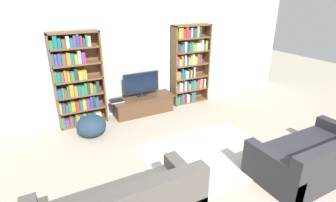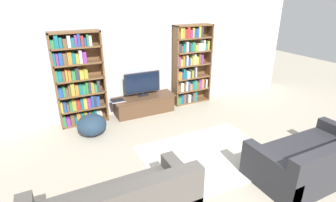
# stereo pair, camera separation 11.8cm
# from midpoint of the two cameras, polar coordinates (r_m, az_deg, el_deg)

# --- Properties ---
(wall_back) EXTENTS (8.80, 0.06, 2.60)m
(wall_back) POSITION_cam_midpoint_polar(r_m,az_deg,el_deg) (6.34, -6.45, 9.44)
(wall_back) COLOR silver
(wall_back) RESTS_ON ground_plane
(bookshelf_left) EXTENTS (1.02, 0.30, 2.01)m
(bookshelf_left) POSITION_cam_midpoint_polar(r_m,az_deg,el_deg) (5.87, -19.79, 4.00)
(bookshelf_left) COLOR brown
(bookshelf_left) RESTS_ON ground_plane
(bookshelf_right) EXTENTS (1.02, 0.30, 2.01)m
(bookshelf_right) POSITION_cam_midpoint_polar(r_m,az_deg,el_deg) (6.78, 3.99, 7.86)
(bookshelf_right) COLOR brown
(bookshelf_right) RESTS_ON ground_plane
(tv_stand) EXTENTS (1.49, 0.51, 0.42)m
(tv_stand) POSITION_cam_midpoint_polar(r_m,az_deg,el_deg) (6.35, -5.94, -0.82)
(tv_stand) COLOR brown
(tv_stand) RESTS_ON ground_plane
(television) EXTENTS (0.88, 0.16, 0.58)m
(television) POSITION_cam_midpoint_polar(r_m,az_deg,el_deg) (6.23, -6.38, 3.79)
(television) COLOR black
(television) RESTS_ON tv_stand
(laptop) EXTENTS (0.31, 0.24, 0.03)m
(laptop) POSITION_cam_midpoint_polar(r_m,az_deg,el_deg) (6.07, -11.65, -0.01)
(laptop) COLOR #B7B7BC
(laptop) RESTS_ON tv_stand
(area_rug) EXTENTS (2.24, 1.75, 0.02)m
(area_rug) POSITION_cam_midpoint_polar(r_m,az_deg,el_deg) (4.83, 8.22, -11.64)
(area_rug) COLOR beige
(area_rug) RESTS_ON ground_plane
(couch_right_sofa) EXTENTS (1.94, 1.00, 0.76)m
(couch_right_sofa) POSITION_cam_midpoint_polar(r_m,az_deg,el_deg) (4.81, 28.31, -10.92)
(couch_right_sofa) COLOR #2D2D33
(couch_right_sofa) RESTS_ON ground_plane
(beanbag_ottoman) EXTENTS (0.59, 0.59, 0.44)m
(beanbag_ottoman) POSITION_cam_midpoint_polar(r_m,az_deg,el_deg) (5.55, -16.93, -5.17)
(beanbag_ottoman) COLOR #23384C
(beanbag_ottoman) RESTS_ON ground_plane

